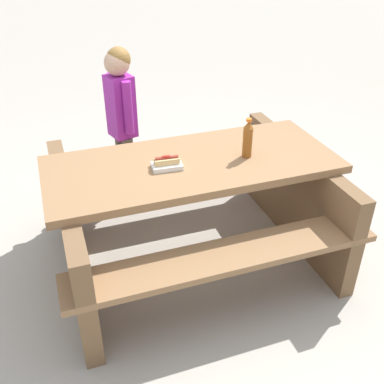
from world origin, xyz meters
name	(u,v)px	position (x,y,z in m)	size (l,w,h in m)	color
ground_plane	(192,255)	(0.00, 0.00, 0.00)	(30.00, 30.00, 0.00)	#ADA599
picnic_table	(192,202)	(0.00, 0.00, 0.44)	(2.16, 1.92, 0.75)	olive
soda_bottle	(248,139)	(-0.34, -0.06, 0.87)	(0.06, 0.06, 0.25)	brown
hotdog_tray	(167,164)	(0.15, 0.09, 0.78)	(0.20, 0.15, 0.08)	white
child_in_coat	(121,107)	(0.54, -0.79, 0.80)	(0.25, 0.26, 1.25)	brown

